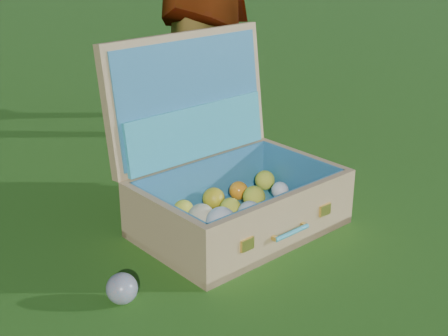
% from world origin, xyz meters
% --- Properties ---
extents(ground, '(60.00, 60.00, 0.00)m').
position_xyz_m(ground, '(0.00, 0.00, 0.00)').
color(ground, '#215114').
rests_on(ground, ground).
extents(stray_ball, '(0.07, 0.07, 0.07)m').
position_xyz_m(stray_ball, '(-0.43, -0.15, 0.04)').
color(stray_ball, teal).
rests_on(stray_ball, ground).
extents(suitcase, '(0.58, 0.49, 0.52)m').
position_xyz_m(suitcase, '(-0.01, 0.04, 0.15)').
color(suitcase, tan).
rests_on(suitcase, ground).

